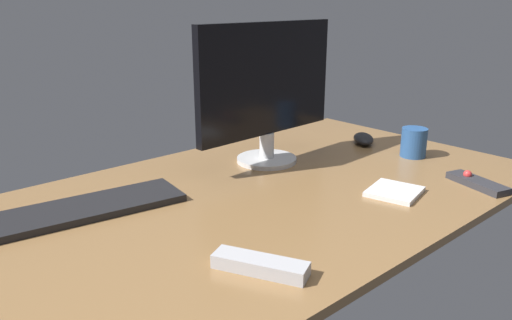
# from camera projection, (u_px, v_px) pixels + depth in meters

# --- Properties ---
(desk) EXTENTS (1.40, 0.84, 0.02)m
(desk) POSITION_uv_depth(u_px,v_px,m) (272.00, 193.00, 1.25)
(desk) COLOR olive
(desk) RESTS_ON ground
(monitor) EXTENTS (0.49, 0.17, 0.39)m
(monitor) POSITION_uv_depth(u_px,v_px,m) (267.00, 89.00, 1.40)
(monitor) COLOR silver
(monitor) RESTS_ON desk
(keyboard) EXTENTS (0.46, 0.20, 0.02)m
(keyboard) POSITION_uv_depth(u_px,v_px,m) (82.00, 209.00, 1.11)
(keyboard) COLOR black
(keyboard) RESTS_ON desk
(computer_mouse) EXTENTS (0.12, 0.13, 0.03)m
(computer_mouse) POSITION_uv_depth(u_px,v_px,m) (363.00, 139.00, 1.64)
(computer_mouse) COLOR black
(computer_mouse) RESTS_ON desk
(media_remote) EXTENTS (0.10, 0.17, 0.03)m
(media_remote) POSITION_uv_depth(u_px,v_px,m) (477.00, 182.00, 1.27)
(media_remote) COLOR #2D2D33
(media_remote) RESTS_ON desk
(tv_remote) EXTENTS (0.12, 0.17, 0.03)m
(tv_remote) POSITION_uv_depth(u_px,v_px,m) (260.00, 265.00, 0.87)
(tv_remote) COLOR #B7B7BC
(tv_remote) RESTS_ON desk
(coffee_mug) EXTENTS (0.08, 0.08, 0.09)m
(coffee_mug) POSITION_uv_depth(u_px,v_px,m) (414.00, 142.00, 1.50)
(coffee_mug) COLOR #28518C
(coffee_mug) RESTS_ON desk
(notepad) EXTENTS (0.15, 0.14, 0.01)m
(notepad) POSITION_uv_depth(u_px,v_px,m) (394.00, 192.00, 1.22)
(notepad) COLOR silver
(notepad) RESTS_ON desk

